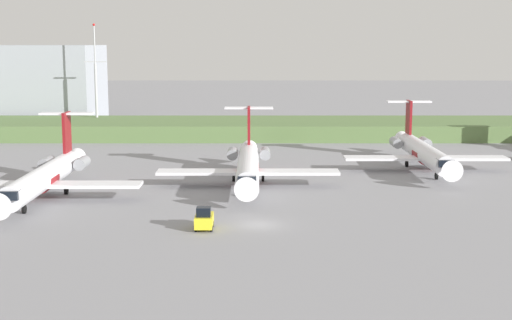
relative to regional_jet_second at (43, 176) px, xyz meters
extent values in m
plane|color=gray|center=(24.79, 17.20, -2.54)|extent=(500.00, 500.00, 0.00)
cube|color=#597542|center=(24.79, 56.32, -1.02)|extent=(320.00, 20.00, 3.03)
cylinder|color=white|center=(0.00, -0.59, -0.09)|extent=(2.70, 24.00, 2.70)
cone|color=white|center=(0.00, -14.09, -0.09)|extent=(2.70, 3.00, 2.70)
cone|color=white|center=(0.00, 13.41, -0.09)|extent=(2.30, 4.00, 2.29)
cube|color=black|center=(0.00, -12.19, 0.39)|extent=(2.02, 1.80, 0.90)
cylinder|color=maroon|center=(0.00, -0.59, -0.24)|extent=(2.76, 3.60, 2.76)
cube|color=white|center=(5.91, -1.59, -0.69)|extent=(11.00, 3.20, 0.36)
cube|color=maroon|center=(0.00, 10.41, 3.86)|extent=(0.36, 3.20, 5.20)
cube|color=white|center=(0.00, 10.71, 6.26)|extent=(6.80, 1.80, 0.24)
cylinder|color=gray|center=(-2.25, 8.61, 0.11)|extent=(1.50, 3.40, 1.50)
cylinder|color=gray|center=(2.25, 8.61, 0.11)|extent=(1.50, 3.40, 1.50)
cylinder|color=gray|center=(0.00, -8.03, -1.54)|extent=(0.20, 0.20, 0.65)
cylinder|color=black|center=(0.00, -8.03, -2.09)|extent=(0.30, 0.90, 0.90)
cylinder|color=black|center=(-1.90, 1.81, -2.09)|extent=(0.35, 0.90, 0.90)
cylinder|color=black|center=(1.90, 1.81, -2.09)|extent=(0.35, 0.90, 0.90)
cylinder|color=white|center=(23.51, 7.62, -0.09)|extent=(2.70, 24.00, 2.70)
cone|color=white|center=(23.51, -5.88, -0.09)|extent=(2.70, 3.00, 2.70)
cone|color=white|center=(23.51, 21.62, -0.09)|extent=(2.29, 4.00, 2.29)
cube|color=black|center=(23.51, -3.98, 0.39)|extent=(2.03, 1.80, 0.90)
cylinder|color=maroon|center=(23.51, 7.62, -0.24)|extent=(2.76, 3.60, 2.76)
cube|color=white|center=(17.60, 6.62, -0.69)|extent=(11.00, 3.20, 0.36)
cube|color=white|center=(29.41, 6.62, -0.69)|extent=(11.00, 3.20, 0.36)
cube|color=maroon|center=(23.51, 18.62, 3.86)|extent=(0.36, 3.20, 5.20)
cube|color=white|center=(23.51, 18.92, 6.26)|extent=(6.80, 1.80, 0.24)
cylinder|color=gray|center=(21.26, 16.82, 0.11)|extent=(1.50, 3.40, 1.50)
cylinder|color=gray|center=(25.76, 16.82, 0.11)|extent=(1.50, 3.40, 1.50)
cylinder|color=gray|center=(23.51, 0.18, -1.54)|extent=(0.20, 0.20, 0.65)
cylinder|color=black|center=(23.51, 0.18, -2.09)|extent=(0.30, 0.90, 0.90)
cylinder|color=black|center=(21.61, 10.02, -2.09)|extent=(0.35, 0.90, 0.90)
cylinder|color=black|center=(25.41, 10.02, -2.09)|extent=(0.35, 0.90, 0.90)
cylinder|color=white|center=(48.32, 18.75, -0.09)|extent=(2.70, 24.00, 2.70)
cone|color=white|center=(48.32, 5.25, -0.09)|extent=(2.70, 3.00, 2.70)
cone|color=white|center=(48.32, 32.75, -0.09)|extent=(2.30, 4.00, 2.29)
cube|color=black|center=(48.32, 7.15, 0.39)|extent=(2.02, 1.80, 0.90)
cylinder|color=maroon|center=(48.32, 18.75, -0.24)|extent=(2.76, 3.60, 2.76)
cube|color=white|center=(42.42, 17.75, -0.69)|extent=(11.00, 3.20, 0.36)
cube|color=white|center=(54.23, 17.75, -0.69)|extent=(11.00, 3.20, 0.36)
cube|color=maroon|center=(48.32, 29.75, 3.86)|extent=(0.36, 3.20, 5.20)
cube|color=white|center=(48.32, 30.05, 6.26)|extent=(6.80, 1.80, 0.24)
cylinder|color=gray|center=(46.07, 27.95, 0.11)|extent=(1.50, 3.40, 1.50)
cylinder|color=gray|center=(50.57, 27.95, 0.11)|extent=(1.50, 3.40, 1.50)
cylinder|color=gray|center=(48.32, 11.31, -1.54)|extent=(0.20, 0.20, 0.65)
cylinder|color=black|center=(48.32, 11.31, -2.09)|extent=(0.30, 0.90, 0.90)
cylinder|color=black|center=(46.42, 21.15, -2.09)|extent=(0.35, 0.90, 0.90)
cylinder|color=black|center=(50.22, 21.15, -2.09)|extent=(0.35, 0.90, 0.90)
cylinder|color=#B2B2B7|center=(-7.48, 62.46, 4.33)|extent=(0.50, 0.50, 13.72)
cylinder|color=#B2B2B7|center=(-7.48, 62.46, 14.88)|extent=(0.28, 0.28, 7.39)
cube|color=#B2B2B7|center=(-7.48, 62.46, 11.59)|extent=(4.40, 0.20, 0.20)
sphere|color=red|center=(-7.48, 62.46, 18.83)|extent=(0.50, 0.50, 0.50)
cube|color=yellow|center=(19.49, -14.54, -1.69)|extent=(1.70, 3.20, 1.10)
cube|color=black|center=(19.49, -15.10, -0.69)|extent=(1.36, 1.10, 0.90)
cylinder|color=black|center=(18.74, -15.50, -2.24)|extent=(0.22, 0.60, 0.60)
cylinder|color=black|center=(20.24, -15.50, -2.24)|extent=(0.22, 0.60, 0.60)
cylinder|color=black|center=(18.74, -13.58, -2.24)|extent=(0.22, 0.60, 0.60)
cylinder|color=black|center=(20.24, -13.58, -2.24)|extent=(0.22, 0.60, 0.60)
camera|label=1|loc=(24.50, -82.78, 15.27)|focal=50.93mm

